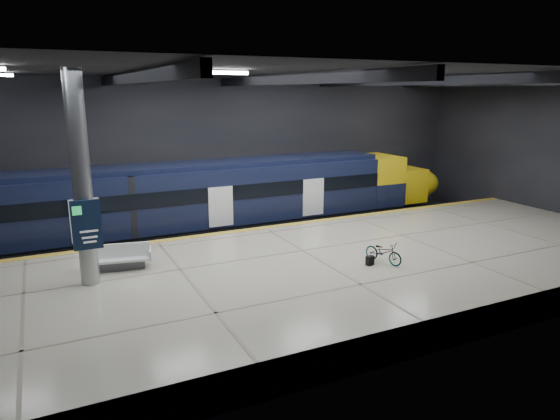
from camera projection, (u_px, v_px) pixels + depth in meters
ground at (291, 268)px, 21.08m from camera, size 30.00×30.00×0.00m
room_shell at (292, 132)px, 19.75m from camera, size 30.10×16.10×8.05m
platform at (322, 275)px, 18.76m from camera, size 30.00×11.00×1.10m
safety_strip at (265, 228)px, 23.23m from camera, size 30.00×0.40×0.01m
rails at (243, 234)px, 25.87m from camera, size 30.00×1.52×0.16m
train at (188, 202)px, 24.20m from camera, size 29.40×2.84×3.79m
bench at (121, 260)px, 17.80m from camera, size 2.27×1.27×0.94m
bicycle at (384, 252)px, 18.42m from camera, size 1.01×1.66×0.82m
pannier_bag at (370, 260)px, 18.22m from camera, size 0.34×0.25×0.35m
info_column at (82, 183)px, 15.75m from camera, size 0.90×0.78×6.90m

